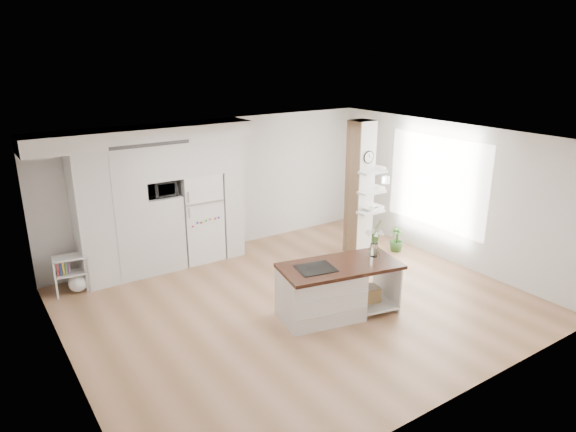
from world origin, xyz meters
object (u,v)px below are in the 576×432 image
object	(u,v)px
kitchen_island	(327,290)
floor_plant_a	(376,231)
bookshelf	(74,276)
refrigerator	(199,217)

from	to	relation	value
kitchen_island	floor_plant_a	size ratio (longest dim) A/B	3.82
kitchen_island	bookshelf	world-z (taller)	kitchen_island
kitchen_island	floor_plant_a	bearing A→B (deg)	46.01
refrigerator	floor_plant_a	size ratio (longest dim) A/B	3.34
refrigerator	bookshelf	xyz separation A→B (m)	(-2.43, -0.19, -0.58)
bookshelf	kitchen_island	bearing A→B (deg)	-38.24
refrigerator	bookshelf	size ratio (longest dim) A/B	2.63
refrigerator	floor_plant_a	xyz separation A→B (m)	(3.52, -1.28, -0.61)
kitchen_island	floor_plant_a	distance (m)	3.48
kitchen_island	floor_plant_a	world-z (taller)	kitchen_island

